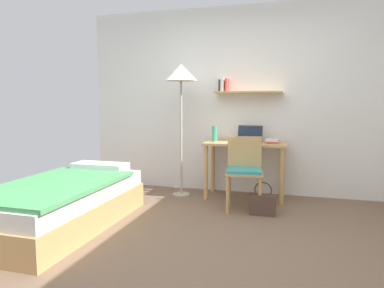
# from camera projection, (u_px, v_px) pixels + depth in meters

# --- Properties ---
(ground_plane) EXTENTS (5.28, 5.28, 0.00)m
(ground_plane) POSITION_uv_depth(u_px,v_px,m) (202.00, 245.00, 3.11)
(ground_plane) COLOR brown
(wall_back) EXTENTS (4.40, 0.27, 2.60)m
(wall_back) POSITION_uv_depth(u_px,v_px,m) (238.00, 101.00, 4.89)
(wall_back) COLOR white
(wall_back) RESTS_ON ground_plane
(bed) EXTENTS (0.97, 1.90, 0.54)m
(bed) POSITION_uv_depth(u_px,v_px,m) (63.00, 203.00, 3.58)
(bed) COLOR tan
(bed) RESTS_ON ground_plane
(desk) EXTENTS (1.07, 0.52, 0.75)m
(desk) POSITION_uv_depth(u_px,v_px,m) (245.00, 153.00, 4.62)
(desk) COLOR tan
(desk) RESTS_ON ground_plane
(desk_chair) EXTENTS (0.48, 0.46, 0.86)m
(desk_chair) POSITION_uv_depth(u_px,v_px,m) (244.00, 168.00, 4.16)
(desk_chair) COLOR tan
(desk_chair) RESTS_ON ground_plane
(standing_lamp) EXTENTS (0.44, 0.44, 1.78)m
(standing_lamp) POSITION_uv_depth(u_px,v_px,m) (181.00, 79.00, 4.62)
(standing_lamp) COLOR #B2A893
(standing_lamp) RESTS_ON ground_plane
(laptop) EXTENTS (0.33, 0.23, 0.22)m
(laptop) POSITION_uv_depth(u_px,v_px,m) (250.00, 138.00, 4.66)
(laptop) COLOR black
(laptop) RESTS_ON desk
(water_bottle) EXTENTS (0.07, 0.07, 0.21)m
(water_bottle) POSITION_uv_depth(u_px,v_px,m) (215.00, 134.00, 4.70)
(water_bottle) COLOR #42A87F
(water_bottle) RESTS_ON desk
(book_stack) EXTENTS (0.17, 0.20, 0.05)m
(book_stack) POSITION_uv_depth(u_px,v_px,m) (272.00, 141.00, 4.53)
(book_stack) COLOR #D13D38
(book_stack) RESTS_ON desk
(handbag) EXTENTS (0.29, 0.13, 0.39)m
(handbag) POSITION_uv_depth(u_px,v_px,m) (263.00, 204.00, 3.96)
(handbag) COLOR #4C382D
(handbag) RESTS_ON ground_plane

